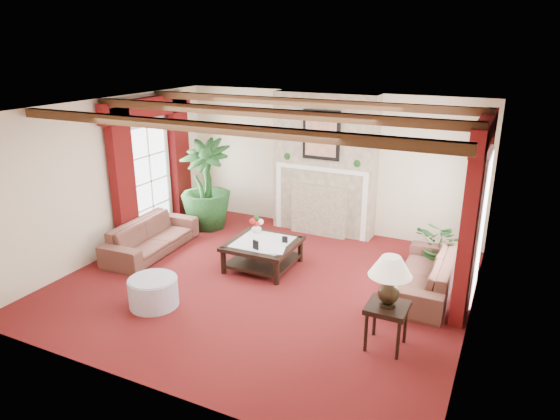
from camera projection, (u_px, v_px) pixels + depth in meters
The scene contains 23 objects.
floor at pixel (264, 283), 7.79m from camera, with size 6.00×6.00×0.00m, color #500E10.
ceiling at pixel (262, 108), 6.93m from camera, with size 6.00×6.00×0.00m, color white.
back_wall at pixel (328, 162), 9.71m from camera, with size 6.00×0.02×2.70m, color beige.
left_wall at pixel (109, 178), 8.59m from camera, with size 0.02×5.50×2.70m, color beige.
right_wall at pixel (479, 233), 6.13m from camera, with size 0.02×5.50×2.70m, color beige.
ceiling_beams at pixel (262, 113), 6.95m from camera, with size 6.00×3.00×0.12m, color #341E10, non-canonical shape.
fireplace at pixel (327, 92), 9.11m from camera, with size 2.00×0.52×2.70m, color tan, non-canonical shape.
french_door_left at pixel (145, 124), 9.18m from camera, with size 0.10×1.10×2.16m, color white, non-canonical shape.
french_door_right at pixel (491, 154), 6.75m from camera, with size 0.10×1.10×2.16m, color white, non-canonical shape.
curtains_left at pixel (148, 102), 9.01m from camera, with size 0.20×2.40×2.55m, color #440909, non-canonical shape.
curtains_right at pixel (486, 123), 6.66m from camera, with size 0.20×2.40×2.55m, color #440909, non-canonical shape.
sofa_left at pixel (151, 232), 8.84m from camera, with size 0.69×1.99×0.77m, color #3A101C.
sofa_right at pixel (426, 267), 7.42m from camera, with size 0.60×2.00×0.78m, color #3A101C.
potted_palm at pixel (207, 203), 10.00m from camera, with size 1.20×1.89×1.00m, color black.
small_plant at pixel (440, 251), 8.14m from camera, with size 1.09×1.13×0.67m, color black.
coffee_table at pixel (263, 255), 8.28m from camera, with size 1.09×1.09×0.45m, color black, non-canonical shape.
side_table at pixel (386, 326), 6.08m from camera, with size 0.49×0.49×0.57m, color black, non-canonical shape.
ottoman at pixel (153, 292), 7.08m from camera, with size 0.70×0.70×0.41m, color #9993A7.
table_lamp at pixel (390, 281), 5.89m from camera, with size 0.52×0.52×0.66m, color black, non-canonical shape.
flower_vase at pixel (257, 228), 8.58m from camera, with size 0.20×0.21×0.17m, color silver.
book at pixel (270, 242), 7.80m from camera, with size 0.22×0.08×0.30m, color black.
photo_frame_a at pixel (256, 245), 7.87m from camera, with size 0.12×0.02×0.16m, color black, non-canonical shape.
photo_frame_b at pixel (285, 240), 8.14m from camera, with size 0.09×0.02×0.12m, color black, non-canonical shape.
Camera 1 is at (3.27, -6.22, 3.58)m, focal length 32.00 mm.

